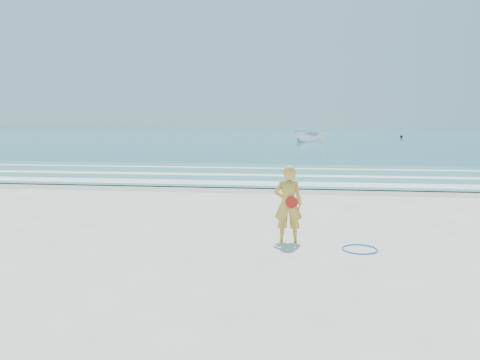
# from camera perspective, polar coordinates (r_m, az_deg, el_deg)

# --- Properties ---
(ground) EXTENTS (400.00, 400.00, 0.00)m
(ground) POSITION_cam_1_polar(r_m,az_deg,el_deg) (10.01, -6.71, -8.57)
(ground) COLOR silver
(ground) RESTS_ON ground
(wet_sand) EXTENTS (400.00, 2.40, 0.00)m
(wet_sand) POSITION_cam_1_polar(r_m,az_deg,el_deg) (18.69, 0.00, -1.04)
(wet_sand) COLOR #B2A893
(wet_sand) RESTS_ON ground
(ocean) EXTENTS (400.00, 190.00, 0.04)m
(ocean) POSITION_cam_1_polar(r_m,az_deg,el_deg) (114.39, 6.23, 5.99)
(ocean) COLOR #19727F
(ocean) RESTS_ON ground
(shallow) EXTENTS (400.00, 10.00, 0.01)m
(shallow) POSITION_cam_1_polar(r_m,az_deg,el_deg) (23.61, 1.56, 0.83)
(shallow) COLOR #59B7AD
(shallow) RESTS_ON ocean
(foam_near) EXTENTS (400.00, 1.40, 0.01)m
(foam_near) POSITION_cam_1_polar(r_m,az_deg,el_deg) (19.96, 0.48, -0.36)
(foam_near) COLOR white
(foam_near) RESTS_ON shallow
(foam_mid) EXTENTS (400.00, 0.90, 0.01)m
(foam_mid) POSITION_cam_1_polar(r_m,az_deg,el_deg) (22.82, 1.36, 0.62)
(foam_mid) COLOR white
(foam_mid) RESTS_ON shallow
(foam_far) EXTENTS (400.00, 0.60, 0.01)m
(foam_far) POSITION_cam_1_polar(r_m,az_deg,el_deg) (26.08, 2.12, 1.47)
(foam_far) COLOR white
(foam_far) RESTS_ON shallow
(hoop) EXTENTS (0.89, 0.89, 0.03)m
(hoop) POSITION_cam_1_polar(r_m,az_deg,el_deg) (10.33, 14.40, -8.17)
(hoop) COLOR blue
(hoop) RESTS_ON ground
(boat) EXTENTS (4.55, 2.64, 1.65)m
(boat) POSITION_cam_1_polar(r_m,az_deg,el_deg) (55.57, 8.87, 5.37)
(boat) COLOR white
(boat) RESTS_ON ocean
(buoy) EXTENTS (0.42, 0.42, 0.42)m
(buoy) POSITION_cam_1_polar(r_m,az_deg,el_deg) (72.99, 19.08, 5.03)
(buoy) COLOR black
(buoy) RESTS_ON ocean
(woman) EXTENTS (0.65, 0.44, 1.73)m
(woman) POSITION_cam_1_polar(r_m,az_deg,el_deg) (10.52, 5.90, -2.93)
(woman) COLOR gold
(woman) RESTS_ON ground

